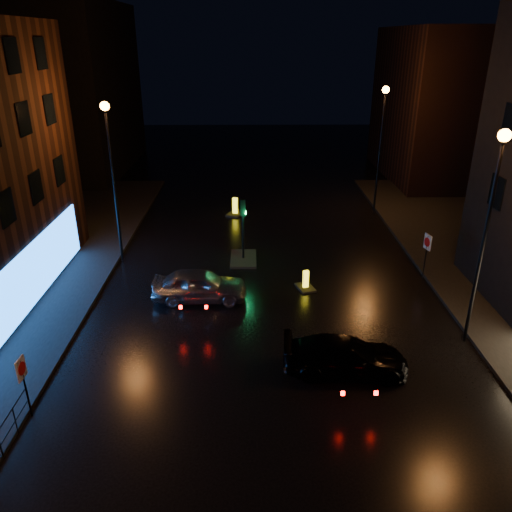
# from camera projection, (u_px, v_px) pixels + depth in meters

# --- Properties ---
(ground) EXTENTS (120.00, 120.00, 0.00)m
(ground) POSITION_uv_depth(u_px,v_px,m) (279.00, 456.00, 14.53)
(ground) COLOR black
(ground) RESTS_ON ground
(building_far_left) EXTENTS (8.00, 16.00, 14.00)m
(building_far_left) POSITION_uv_depth(u_px,v_px,m) (76.00, 89.00, 43.57)
(building_far_left) COLOR black
(building_far_left) RESTS_ON ground
(building_far_right) EXTENTS (8.00, 14.00, 12.00)m
(building_far_right) POSITION_uv_depth(u_px,v_px,m) (439.00, 105.00, 41.58)
(building_far_right) COLOR black
(building_far_right) RESTS_ON ground
(street_lamp_lfar) EXTENTS (0.44, 0.44, 8.37)m
(street_lamp_lfar) POSITION_uv_depth(u_px,v_px,m) (111.00, 160.00, 25.02)
(street_lamp_lfar) COLOR black
(street_lamp_lfar) RESTS_ON ground
(street_lamp_rnear) EXTENTS (0.44, 0.44, 8.37)m
(street_lamp_rnear) POSITION_uv_depth(u_px,v_px,m) (490.00, 208.00, 17.88)
(street_lamp_rnear) COLOR black
(street_lamp_rnear) RESTS_ON ground
(street_lamp_rfar) EXTENTS (0.44, 0.44, 8.37)m
(street_lamp_rfar) POSITION_uv_depth(u_px,v_px,m) (382.00, 131.00, 32.52)
(street_lamp_rfar) COLOR black
(street_lamp_rfar) RESTS_ON ground
(traffic_signal) EXTENTS (1.40, 2.40, 3.45)m
(traffic_signal) POSITION_uv_depth(u_px,v_px,m) (243.00, 251.00, 27.13)
(traffic_signal) COLOR black
(traffic_signal) RESTS_ON ground
(silver_hatchback) EXTENTS (4.32, 1.74, 1.47)m
(silver_hatchback) POSITION_uv_depth(u_px,v_px,m) (199.00, 285.00, 22.93)
(silver_hatchback) COLOR #A3A6AA
(silver_hatchback) RESTS_ON ground
(dark_sedan) EXTENTS (4.60, 2.12, 1.30)m
(dark_sedan) POSITION_uv_depth(u_px,v_px,m) (345.00, 356.00, 17.98)
(dark_sedan) COLOR black
(dark_sedan) RESTS_ON ground
(bollard_near) EXTENTS (1.01, 1.25, 0.95)m
(bollard_near) POSITION_uv_depth(u_px,v_px,m) (305.00, 285.00, 24.13)
(bollard_near) COLOR black
(bollard_near) RESTS_ON ground
(bollard_far) EXTENTS (1.35, 1.60, 1.19)m
(bollard_far) POSITION_uv_depth(u_px,v_px,m) (235.00, 211.00, 34.19)
(bollard_far) COLOR black
(bollard_far) RESTS_ON ground
(road_sign_left) EXTENTS (0.08, 0.54, 2.21)m
(road_sign_left) POSITION_uv_depth(u_px,v_px,m) (22.00, 374.00, 15.42)
(road_sign_left) COLOR black
(road_sign_left) RESTS_ON ground
(road_sign_right) EXTENTS (0.19, 0.57, 2.37)m
(road_sign_right) POSITION_uv_depth(u_px,v_px,m) (427.00, 246.00, 24.54)
(road_sign_right) COLOR black
(road_sign_right) RESTS_ON ground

